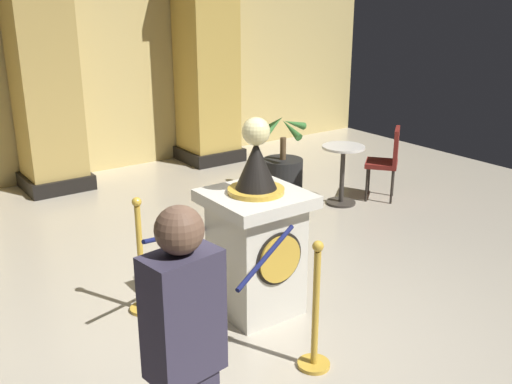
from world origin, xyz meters
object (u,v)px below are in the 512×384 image
Objects in this scene: stanchion_near at (142,272)px; cafe_table at (343,167)px; stanchion_far at (315,325)px; bystander_guest at (185,360)px; cafe_chair_red at (388,157)px; pedestal_clock at (256,239)px; potted_palm_right at (283,171)px.

stanchion_near is 3.40m from cafe_table.
stanchion_far is 3.57m from cafe_table.
bystander_guest is (-1.35, -0.56, 0.56)m from stanchion_far.
stanchion_near is 3.93m from cafe_chair_red.
bystander_guest is 4.98m from cafe_table.
stanchion_near reaches higher than cafe_table.
cafe_chair_red is (3.05, 1.33, -0.08)m from pedestal_clock.
bystander_guest is 5.34m from cafe_chair_red.
potted_palm_right is 0.85m from cafe_table.
bystander_guest is 1.78× the size of cafe_chair_red.
stanchion_far is 1.04× the size of cafe_chair_red.
cafe_table is at bearing 16.99° from stanchion_near.
pedestal_clock is at bearing 81.57° from stanchion_far.
stanchion_far is at bearing -98.43° from pedestal_clock.
stanchion_near is at bearing -163.01° from cafe_table.
stanchion_near is at bearing -168.47° from cafe_chair_red.
stanchion_far is 0.59× the size of bystander_guest.
pedestal_clock is at bearing 44.92° from bystander_guest.
bystander_guest is at bearing -108.60° from stanchion_near.
bystander_guest reaches higher than cafe_chair_red.
pedestal_clock is 1.68× the size of stanchion_far.
stanchion_near is 2.21m from bystander_guest.
stanchion_near is (-0.80, 0.55, -0.30)m from pedestal_clock.
bystander_guest reaches higher than potted_palm_right.
stanchion_near is 1.61m from stanchion_far.
pedestal_clock reaches higher than stanchion_near.
bystander_guest is at bearing -142.49° from cafe_table.
stanchion_far is at bearing 22.75° from bystander_guest.
pedestal_clock reaches higher than stanchion_far.
pedestal_clock is 1.75× the size of cafe_chair_red.
cafe_table is at bearing 37.51° from bystander_guest.
pedestal_clock is 0.97m from stanchion_far.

